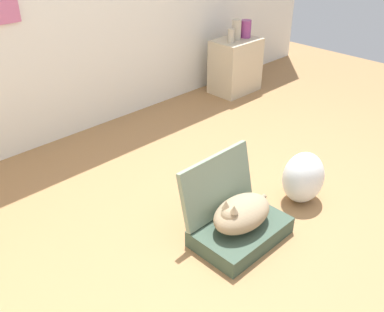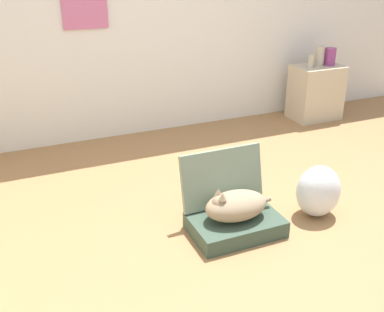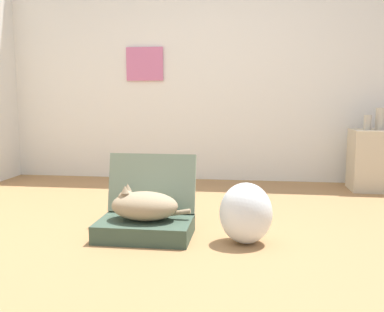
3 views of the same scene
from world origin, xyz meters
name	(u,v)px [view 3 (image 3 of 3)]	position (x,y,z in m)	size (l,w,h in m)	color
ground_plane	(195,246)	(0.00, 0.00, 0.00)	(7.68, 7.68, 0.00)	#9E7247
wall_back	(221,63)	(0.00, 2.26, 1.30)	(6.40, 0.15, 2.60)	silver
suitcase_base	(145,229)	(-0.35, 0.12, 0.06)	(0.61, 0.41, 0.12)	#384C3D
suitcase_lid	(152,183)	(-0.35, 0.33, 0.32)	(0.61, 0.41, 0.04)	gray
cat	(144,205)	(-0.36, 0.12, 0.21)	(0.52, 0.28, 0.23)	#998466
plastic_bag_white	(246,213)	(0.31, 0.09, 0.19)	(0.33, 0.28, 0.39)	silver
side_table	(379,160)	(1.60, 1.85, 0.30)	(0.54, 0.37, 0.60)	beige
vase_tall	(367,122)	(1.46, 1.82, 0.68)	(0.07, 0.07, 0.15)	#B7AD99
vase_round	(381,119)	(1.60, 1.86, 0.71)	(0.10, 0.10, 0.21)	#B7AD99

